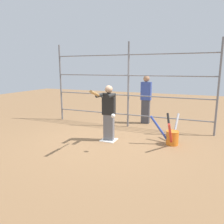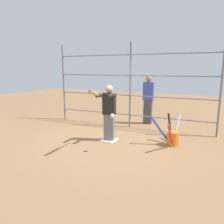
# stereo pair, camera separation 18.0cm
# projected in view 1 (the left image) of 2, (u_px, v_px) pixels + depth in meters

# --- Properties ---
(ground_plane) EXTENTS (24.00, 24.00, 0.00)m
(ground_plane) POSITION_uv_depth(u_px,v_px,m) (109.00, 140.00, 6.04)
(ground_plane) COLOR olive
(home_plate) EXTENTS (0.40, 0.40, 0.02)m
(home_plate) POSITION_uv_depth(u_px,v_px,m) (109.00, 140.00, 6.04)
(home_plate) COLOR white
(home_plate) RESTS_ON ground
(fence_backstop) EXTENTS (5.45, 0.06, 2.80)m
(fence_backstop) POSITION_uv_depth(u_px,v_px,m) (128.00, 85.00, 7.21)
(fence_backstop) COLOR slate
(fence_backstop) RESTS_ON ground
(batter) EXTENTS (0.39, 0.53, 1.51)m
(batter) POSITION_uv_depth(u_px,v_px,m) (109.00, 111.00, 5.86)
(batter) COLOR slate
(batter) RESTS_ON ground
(baseball_bat_swinging) EXTENTS (0.21, 0.90, 0.28)m
(baseball_bat_swinging) POSITION_uv_depth(u_px,v_px,m) (96.00, 94.00, 4.88)
(baseball_bat_swinging) COLOR black
(softball_in_flight) EXTENTS (0.10, 0.10, 0.10)m
(softball_in_flight) POSITION_uv_depth(u_px,v_px,m) (113.00, 116.00, 4.99)
(softball_in_flight) COLOR white
(bat_bucket) EXTENTS (0.74, 1.32, 0.76)m
(bat_bucket) POSITION_uv_depth(u_px,v_px,m) (171.00, 136.00, 5.67)
(bat_bucket) COLOR orange
(bat_bucket) RESTS_ON ground
(bystander_behind_fence) EXTENTS (0.35, 0.22, 1.71)m
(bystander_behind_fence) POSITION_uv_depth(u_px,v_px,m) (146.00, 99.00, 7.75)
(bystander_behind_fence) COLOR #3F3F47
(bystander_behind_fence) RESTS_ON ground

